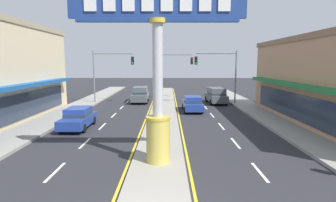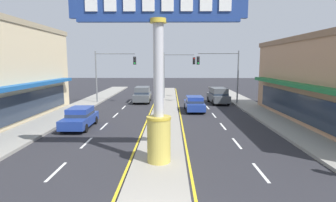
{
  "view_description": "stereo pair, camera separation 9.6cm",
  "coord_description": "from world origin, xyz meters",
  "px_view_note": "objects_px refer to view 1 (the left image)",
  "views": [
    {
      "loc": [
        0.47,
        -6.74,
        4.86
      ],
      "look_at": [
        0.4,
        9.13,
        2.6
      ],
      "focal_mm": 28.93,
      "sensor_mm": 36.0,
      "label": 1
    },
    {
      "loc": [
        0.57,
        -6.74,
        4.86
      ],
      "look_at": [
        0.4,
        9.13,
        2.6
      ],
      "focal_mm": 28.93,
      "sensor_mm": 36.0,
      "label": 2
    }
  ],
  "objects_px": {
    "traffic_light_median_far": "(174,68)",
    "suv_near_left_lane": "(142,94)",
    "suv_far_right_lane": "(217,95)",
    "sedan_mid_left_lane": "(194,104)",
    "district_sign": "(159,68)",
    "traffic_light_left_side": "(110,68)",
    "sedan_near_right_lane": "(79,118)",
    "traffic_light_right_side": "(222,68)"
  },
  "relations": [
    {
      "from": "traffic_light_median_far",
      "to": "suv_near_left_lane",
      "type": "bearing_deg",
      "value": -143.25
    },
    {
      "from": "traffic_light_median_far",
      "to": "suv_near_left_lane",
      "type": "distance_m",
      "value": 6.03
    },
    {
      "from": "suv_far_right_lane",
      "to": "sedan_mid_left_lane",
      "type": "distance_m",
      "value": 6.25
    },
    {
      "from": "district_sign",
      "to": "traffic_light_left_side",
      "type": "height_order",
      "value": "district_sign"
    },
    {
      "from": "district_sign",
      "to": "suv_far_right_lane",
      "type": "height_order",
      "value": "district_sign"
    },
    {
      "from": "traffic_light_median_far",
      "to": "suv_far_right_lane",
      "type": "xyz_separation_m",
      "value": [
        5.09,
        -3.99,
        -3.21
      ]
    },
    {
      "from": "traffic_light_left_side",
      "to": "suv_far_right_lane",
      "type": "bearing_deg",
      "value": 0.63
    },
    {
      "from": "sedan_near_right_lane",
      "to": "suv_near_left_lane",
      "type": "xyz_separation_m",
      "value": [
        3.3,
        13.31,
        0.2
      ]
    },
    {
      "from": "sedan_near_right_lane",
      "to": "sedan_mid_left_lane",
      "type": "bearing_deg",
      "value": 37.63
    },
    {
      "from": "traffic_light_right_side",
      "to": "traffic_light_median_far",
      "type": "bearing_deg",
      "value": 137.49
    },
    {
      "from": "suv_near_left_lane",
      "to": "sedan_mid_left_lane",
      "type": "height_order",
      "value": "suv_near_left_lane"
    },
    {
      "from": "traffic_light_right_side",
      "to": "suv_far_right_lane",
      "type": "relative_size",
      "value": 1.32
    },
    {
      "from": "traffic_light_left_side",
      "to": "suv_near_left_lane",
      "type": "relative_size",
      "value": 1.34
    },
    {
      "from": "suv_far_right_lane",
      "to": "sedan_mid_left_lane",
      "type": "xyz_separation_m",
      "value": [
        -3.3,
        -5.3,
        -0.2
      ]
    },
    {
      "from": "traffic_light_right_side",
      "to": "suv_near_left_lane",
      "type": "relative_size",
      "value": 1.34
    },
    {
      "from": "traffic_light_median_far",
      "to": "suv_far_right_lane",
      "type": "relative_size",
      "value": 1.32
    },
    {
      "from": "district_sign",
      "to": "suv_far_right_lane",
      "type": "bearing_deg",
      "value": 72.4
    },
    {
      "from": "district_sign",
      "to": "traffic_light_median_far",
      "type": "relative_size",
      "value": 1.3
    },
    {
      "from": "traffic_light_left_side",
      "to": "traffic_light_median_far",
      "type": "relative_size",
      "value": 1.0
    },
    {
      "from": "traffic_light_right_side",
      "to": "sedan_mid_left_lane",
      "type": "distance_m",
      "value": 6.63
    },
    {
      "from": "traffic_light_left_side",
      "to": "traffic_light_right_side",
      "type": "relative_size",
      "value": 1.0
    },
    {
      "from": "sedan_near_right_lane",
      "to": "suv_near_left_lane",
      "type": "bearing_deg",
      "value": 76.07
    },
    {
      "from": "suv_near_left_lane",
      "to": "sedan_near_right_lane",
      "type": "bearing_deg",
      "value": -103.93
    },
    {
      "from": "traffic_light_median_far",
      "to": "suv_far_right_lane",
      "type": "bearing_deg",
      "value": -38.11
    },
    {
      "from": "sedan_near_right_lane",
      "to": "sedan_mid_left_lane",
      "type": "relative_size",
      "value": 1.0
    },
    {
      "from": "district_sign",
      "to": "sedan_mid_left_lane",
      "type": "height_order",
      "value": "district_sign"
    },
    {
      "from": "suv_near_left_lane",
      "to": "sedan_mid_left_lane",
      "type": "xyz_separation_m",
      "value": [
        5.87,
        -6.24,
        -0.2
      ]
    },
    {
      "from": "traffic_light_left_side",
      "to": "traffic_light_median_far",
      "type": "bearing_deg",
      "value": 28.3
    },
    {
      "from": "traffic_light_right_side",
      "to": "suv_near_left_lane",
      "type": "xyz_separation_m",
      "value": [
        -9.45,
        1.87,
        -3.26
      ]
    },
    {
      "from": "suv_near_left_lane",
      "to": "district_sign",
      "type": "bearing_deg",
      "value": -81.89
    },
    {
      "from": "district_sign",
      "to": "traffic_light_right_side",
      "type": "distance_m",
      "value": 19.84
    },
    {
      "from": "suv_near_left_lane",
      "to": "sedan_mid_left_lane",
      "type": "relative_size",
      "value": 1.07
    },
    {
      "from": "traffic_light_median_far",
      "to": "district_sign",
      "type": "bearing_deg",
      "value": -92.79
    },
    {
      "from": "traffic_light_right_side",
      "to": "suv_far_right_lane",
      "type": "height_order",
      "value": "traffic_light_right_side"
    },
    {
      "from": "sedan_near_right_lane",
      "to": "suv_far_right_lane",
      "type": "height_order",
      "value": "suv_far_right_lane"
    },
    {
      "from": "suv_far_right_lane",
      "to": "sedan_near_right_lane",
      "type": "bearing_deg",
      "value": -135.24
    },
    {
      "from": "traffic_light_right_side",
      "to": "sedan_near_right_lane",
      "type": "xyz_separation_m",
      "value": [
        -12.75,
        -11.44,
        -3.46
      ]
    },
    {
      "from": "traffic_light_left_side",
      "to": "sedan_near_right_lane",
      "type": "xyz_separation_m",
      "value": [
        0.28,
        -12.23,
        -3.46
      ]
    },
    {
      "from": "district_sign",
      "to": "sedan_mid_left_lane",
      "type": "relative_size",
      "value": 1.87
    },
    {
      "from": "district_sign",
      "to": "traffic_light_median_far",
      "type": "height_order",
      "value": "district_sign"
    },
    {
      "from": "district_sign",
      "to": "traffic_light_right_side",
      "type": "relative_size",
      "value": 1.3
    },
    {
      "from": "traffic_light_left_side",
      "to": "traffic_light_right_side",
      "type": "xyz_separation_m",
      "value": [
        13.04,
        -0.79,
        0.0
      ]
    }
  ]
}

